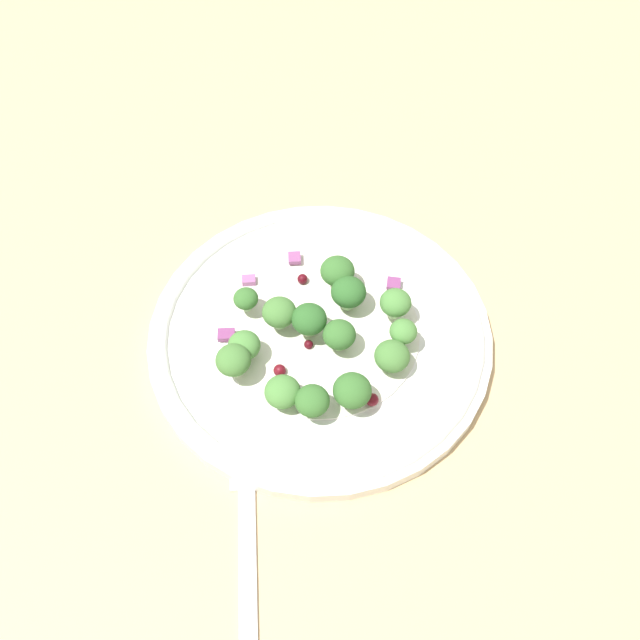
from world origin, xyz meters
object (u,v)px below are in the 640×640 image
(broccoli_floret_0, at_px, (337,272))
(plate, at_px, (320,333))
(broccoli_floret_2, at_px, (309,320))
(fork, at_px, (247,553))
(broccoli_floret_1, at_px, (395,303))

(broccoli_floret_0, bearing_deg, plate, 74.12)
(broccoli_floret_0, relative_size, broccoli_floret_2, 1.01)
(broccoli_floret_2, distance_m, fork, 0.18)
(broccoli_floret_1, height_order, fork, broccoli_floret_1)
(broccoli_floret_0, xyz_separation_m, broccoli_floret_2, (0.02, 0.05, -0.00))
(broccoli_floret_0, bearing_deg, broccoli_floret_1, 148.82)
(broccoli_floret_0, xyz_separation_m, broccoli_floret_1, (-0.05, 0.03, -0.00))
(plate, xyz_separation_m, broccoli_floret_0, (-0.01, -0.04, 0.03))
(broccoli_floret_0, relative_size, broccoli_floret_1, 1.12)
(broccoli_floret_0, relative_size, fork, 0.16)
(plate, bearing_deg, broccoli_floret_1, -166.36)
(fork, bearing_deg, plate, -102.89)
(plate, distance_m, broccoli_floret_1, 0.07)
(broccoli_floret_1, distance_m, broccoli_floret_2, 0.07)
(broccoli_floret_1, bearing_deg, broccoli_floret_0, -31.18)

